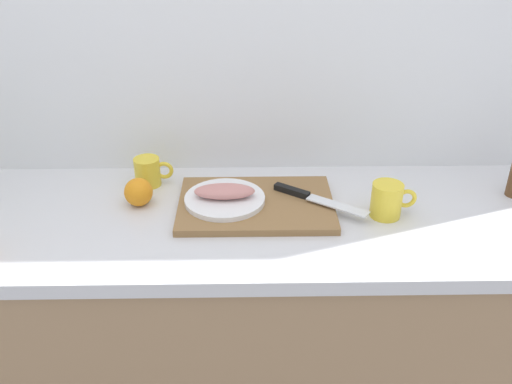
# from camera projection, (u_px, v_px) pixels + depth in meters

# --- Properties ---
(back_wall) EXTENTS (3.20, 0.05, 2.50)m
(back_wall) POSITION_uv_depth(u_px,v_px,m) (225.00, 58.00, 1.65)
(back_wall) COLOR white
(back_wall) RESTS_ON ground_plane
(kitchen_counter) EXTENTS (2.00, 0.60, 0.90)m
(kitchen_counter) POSITION_uv_depth(u_px,v_px,m) (228.00, 337.00, 1.75)
(kitchen_counter) COLOR #9E7A56
(kitchen_counter) RESTS_ON ground_plane
(cutting_board) EXTENTS (0.44, 0.30, 0.02)m
(cutting_board) POSITION_uv_depth(u_px,v_px,m) (256.00, 204.00, 1.57)
(cutting_board) COLOR olive
(cutting_board) RESTS_ON kitchen_counter
(white_plate) EXTENTS (0.23, 0.23, 0.01)m
(white_plate) POSITION_uv_depth(u_px,v_px,m) (223.00, 199.00, 1.56)
(white_plate) COLOR white
(white_plate) RESTS_ON cutting_board
(fish_fillet) EXTENTS (0.17, 0.07, 0.04)m
(fish_fillet) POSITION_uv_depth(u_px,v_px,m) (223.00, 191.00, 1.55)
(fish_fillet) COLOR tan
(fish_fillet) RESTS_ON white_plate
(chef_knife) EXTENTS (0.25, 0.19, 0.02)m
(chef_knife) POSITION_uv_depth(u_px,v_px,m) (308.00, 196.00, 1.57)
(chef_knife) COLOR silver
(chef_knife) RESTS_ON cutting_board
(coffee_mug_0) EXTENTS (0.12, 0.08, 0.10)m
(coffee_mug_0) POSITION_uv_depth(u_px,v_px,m) (387.00, 200.00, 1.51)
(coffee_mug_0) COLOR yellow
(coffee_mug_0) RESTS_ON kitchen_counter
(coffee_mug_1) EXTENTS (0.12, 0.08, 0.09)m
(coffee_mug_1) POSITION_uv_depth(u_px,v_px,m) (149.00, 172.00, 1.67)
(coffee_mug_1) COLOR yellow
(coffee_mug_1) RESTS_ON kitchen_counter
(orange_1) EXTENTS (0.08, 0.08, 0.08)m
(orange_1) POSITION_uv_depth(u_px,v_px,m) (138.00, 192.00, 1.57)
(orange_1) COLOR orange
(orange_1) RESTS_ON kitchen_counter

